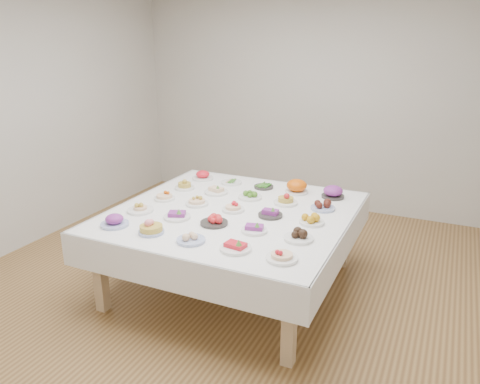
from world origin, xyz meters
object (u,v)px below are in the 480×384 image
at_px(dish_0, 114,219).
at_px(dish_24, 333,191).
at_px(display_table, 233,218).
at_px(dish_12, 233,206).

xyz_separation_m(dish_0, dish_24, (1.44, 1.45, 0.01)).
bearing_deg(display_table, dish_12, -42.32).
xyz_separation_m(dish_0, dish_12, (0.73, 0.72, -0.01)).
xyz_separation_m(dish_12, dish_24, (0.71, 0.73, 0.02)).
bearing_deg(dish_12, dish_0, -135.52).
bearing_deg(dish_0, dish_12, 44.48).
bearing_deg(dish_24, display_table, -134.65).
xyz_separation_m(display_table, dish_24, (0.72, 0.73, 0.14)).
height_order(dish_12, dish_24, dish_24).
bearing_deg(display_table, dish_24, 45.35).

